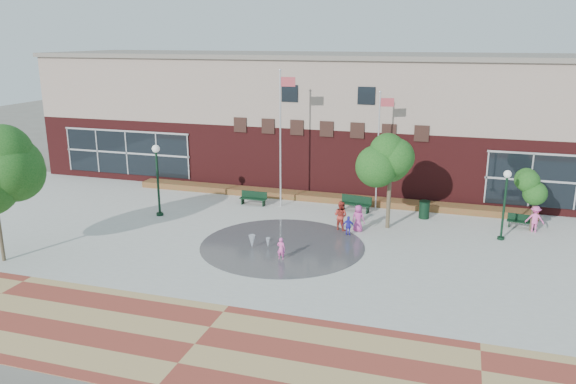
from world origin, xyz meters
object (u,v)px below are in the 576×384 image
(flagpole_left, at_px, (281,132))
(child_splash, at_px, (281,249))
(bench_left, at_px, (253,201))
(flagpole_right, at_px, (379,145))
(trash_can, at_px, (424,210))

(flagpole_left, relative_size, child_splash, 7.55)
(flagpole_left, bearing_deg, bench_left, -176.48)
(flagpole_right, xyz_separation_m, trash_can, (2.97, -1.07, -3.52))
(flagpole_left, height_order, flagpole_right, flagpole_left)
(flagpole_left, relative_size, trash_can, 7.94)
(child_splash, bearing_deg, flagpole_left, -69.08)
(bench_left, height_order, trash_can, trash_can)
(flagpole_right, xyz_separation_m, child_splash, (-3.11, -9.61, -3.50))
(bench_left, bearing_deg, child_splash, -60.21)
(flagpole_right, height_order, bench_left, flagpole_right)
(flagpole_left, distance_m, bench_left, 4.81)
(flagpole_left, xyz_separation_m, bench_left, (-1.79, -0.25, -4.45))
(trash_can, distance_m, child_splash, 10.49)
(bench_left, distance_m, trash_can, 10.58)
(flagpole_left, bearing_deg, trash_can, -3.28)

